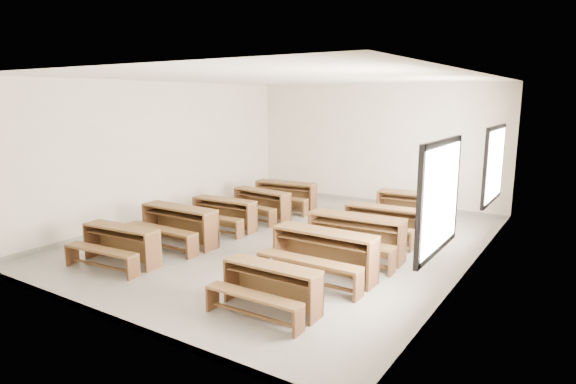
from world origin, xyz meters
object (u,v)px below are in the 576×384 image
Objects in this scene: desk_set_0 at (119,242)px; desk_set_9 at (414,206)px; desk_set_1 at (178,223)px; desk_set_5 at (270,284)px; desk_set_3 at (261,202)px; desk_set_7 at (355,234)px; desk_set_8 at (382,221)px; desk_set_2 at (223,212)px; desk_set_6 at (323,251)px; desk_set_4 at (285,194)px.

desk_set_0 is 0.90× the size of desk_set_9.
desk_set_1 is 1.18× the size of desk_set_5.
desk_set_3 is 3.45m from desk_set_7.
desk_set_2 is at bearing -163.76° from desk_set_8.
desk_set_6 is (3.25, -0.04, 0.01)m from desk_set_1.
desk_set_6 reaches higher than desk_set_8.
desk_set_0 is at bearing -146.00° from desk_set_7.
desk_set_2 reaches higher than desk_set_0.
desk_set_0 is 0.90× the size of desk_set_6.
desk_set_6 reaches higher than desk_set_3.
desk_set_8 is at bearing 36.52° from desk_set_1.
desk_set_0 is at bearing -94.18° from desk_set_2.
desk_set_2 is 3.24m from desk_set_7.
desk_set_6 is (3.22, -1.36, 0.06)m from desk_set_2.
desk_set_0 is at bearing -85.73° from desk_set_3.
desk_set_2 is 4.26m from desk_set_9.
desk_set_4 is at bearing 83.29° from desk_set_0.
desk_set_2 reaches higher than desk_set_5.
desk_set_3 reaches higher than desk_set_5.
desk_set_3 is 0.95× the size of desk_set_4.
desk_set_9 reaches higher than desk_set_8.
desk_set_9 is at bearing 84.11° from desk_set_7.
desk_set_2 is at bearing -88.27° from desk_set_3.
desk_set_6 reaches higher than desk_set_0.
desk_set_3 is 1.09m from desk_set_4.
desk_set_2 is 4.25m from desk_set_5.
desk_set_3 is at bearing 139.61° from desk_set_6.
desk_set_3 is at bearing 152.23° from desk_set_7.
desk_set_5 is at bearing -46.00° from desk_set_3.
desk_set_1 is at bearing -164.11° from desk_set_7.
desk_set_8 is at bearing 89.82° from desk_set_6.
desk_set_4 is at bearing 120.71° from desk_set_5.
desk_set_0 is 1.00× the size of desk_set_2.
desk_set_3 is 0.92× the size of desk_set_6.
desk_set_6 is at bearing -26.08° from desk_set_2.
desk_set_9 is (3.37, 2.60, 0.04)m from desk_set_2.
desk_set_0 reaches higher than desk_set_5.
desk_set_2 is at bearing 156.52° from desk_set_6.
desk_set_9 reaches higher than desk_set_3.
desk_set_0 is 0.86× the size of desk_set_7.
desk_set_9 is at bearing 87.30° from desk_set_6.
desk_set_3 is at bearing 82.60° from desk_set_0.
desk_set_0 is 6.29m from desk_set_9.
desk_set_8 reaches higher than desk_set_3.
desk_set_1 is 4.06m from desk_set_8.
desk_set_5 is (3.20, -2.79, -0.02)m from desk_set_2.
desk_set_7 is at bearing -45.48° from desk_set_4.
desk_set_5 is (3.25, -0.11, -0.02)m from desk_set_0.
desk_set_5 is at bearing -25.01° from desk_set_1.
desk_set_5 is at bearing -44.26° from desk_set_2.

